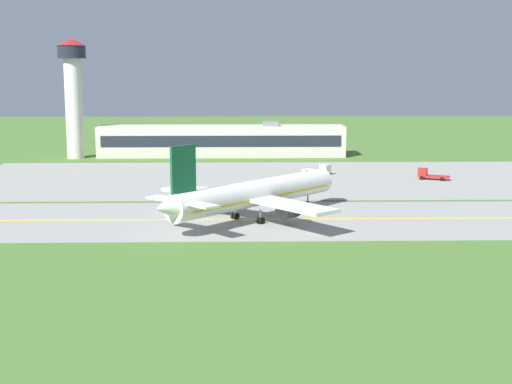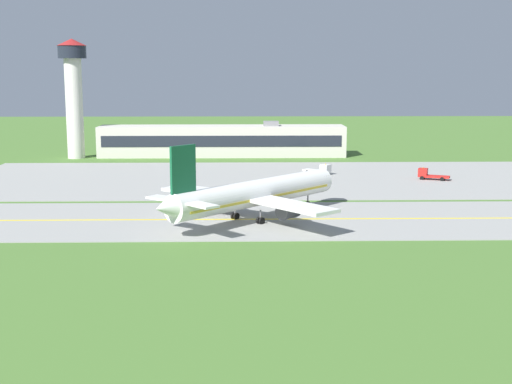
# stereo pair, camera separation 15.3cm
# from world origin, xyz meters

# --- Properties ---
(ground_plane) EXTENTS (500.00, 500.00, 0.00)m
(ground_plane) POSITION_xyz_m (0.00, 0.00, 0.00)
(ground_plane) COLOR #47702D
(taxiway_strip) EXTENTS (240.00, 28.00, 0.10)m
(taxiway_strip) POSITION_xyz_m (0.00, 0.00, 0.05)
(taxiway_strip) COLOR gray
(taxiway_strip) RESTS_ON ground
(apron_pad) EXTENTS (140.00, 52.00, 0.10)m
(apron_pad) POSITION_xyz_m (10.00, 42.00, 0.05)
(apron_pad) COLOR gray
(apron_pad) RESTS_ON ground
(taxiway_centreline) EXTENTS (220.00, 0.60, 0.01)m
(taxiway_centreline) POSITION_xyz_m (0.00, 0.00, 0.11)
(taxiway_centreline) COLOR yellow
(taxiway_centreline) RESTS_ON taxiway_strip
(airplane_lead) EXTENTS (30.47, 31.95, 12.70)m
(airplane_lead) POSITION_xyz_m (0.31, -0.35, 4.13)
(airplane_lead) COLOR white
(airplane_lead) RESTS_ON ground
(service_truck_baggage) EXTENTS (6.69, 4.43, 2.59)m
(service_truck_baggage) POSITION_xyz_m (37.82, 39.29, 1.18)
(service_truck_baggage) COLOR red
(service_truck_baggage) RESTS_ON ground
(service_truck_fuel) EXTENTS (6.22, 5.69, 2.59)m
(service_truck_fuel) POSITION_xyz_m (15.93, 46.99, 1.18)
(service_truck_fuel) COLOR silver
(service_truck_fuel) RESTS_ON ground
(terminal_building) EXTENTS (65.55, 10.29, 9.32)m
(terminal_building) POSITION_xyz_m (-6.58, 82.51, 4.08)
(terminal_building) COLOR beige
(terminal_building) RESTS_ON ground
(control_tower) EXTENTS (7.60, 7.60, 30.78)m
(control_tower) POSITION_xyz_m (-44.90, 78.78, 18.31)
(control_tower) COLOR silver
(control_tower) RESTS_ON ground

